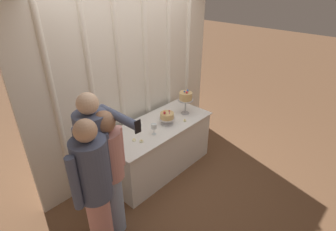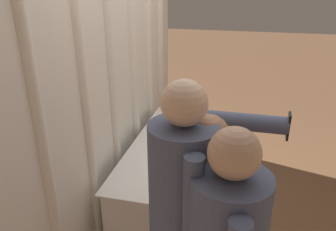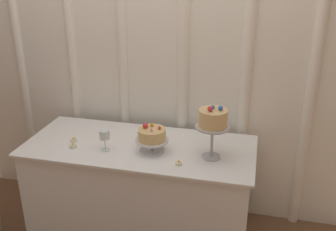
# 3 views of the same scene
# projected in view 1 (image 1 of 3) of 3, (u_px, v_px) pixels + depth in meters

# --- Properties ---
(ground_plane) EXTENTS (24.00, 24.00, 0.00)m
(ground_plane) POSITION_uv_depth(u_px,v_px,m) (163.00, 171.00, 4.09)
(ground_plane) COLOR brown
(draped_curtain) EXTENTS (3.19, 0.17, 2.87)m
(draped_curtain) POSITION_uv_depth(u_px,v_px,m) (135.00, 64.00, 3.70)
(draped_curtain) COLOR white
(draped_curtain) RESTS_ON ground_plane
(cake_table) EXTENTS (1.65, 0.72, 0.76)m
(cake_table) POSITION_uv_depth(u_px,v_px,m) (158.00, 147.00, 3.97)
(cake_table) COLOR white
(cake_table) RESTS_ON ground_plane
(cake_display_nearleft) EXTENTS (0.23, 0.23, 0.21)m
(cake_display_nearleft) POSITION_uv_depth(u_px,v_px,m) (167.00, 117.00, 3.77)
(cake_display_nearleft) COLOR silver
(cake_display_nearleft) RESTS_ON cake_table
(cake_display_nearright) EXTENTS (0.23, 0.23, 0.38)m
(cake_display_nearright) POSITION_uv_depth(u_px,v_px,m) (186.00, 97.00, 3.96)
(cake_display_nearright) COLOR #B2B2B7
(cake_display_nearright) RESTS_ON cake_table
(wine_glass) EXTENTS (0.07, 0.07, 0.15)m
(wine_glass) POSITION_uv_depth(u_px,v_px,m) (154.00, 127.00, 3.52)
(wine_glass) COLOR silver
(wine_glass) RESTS_ON cake_table
(tealight_far_left) EXTENTS (0.05, 0.05, 0.03)m
(tealight_far_left) POSITION_uv_depth(u_px,v_px,m) (134.00, 140.00, 3.43)
(tealight_far_left) COLOR beige
(tealight_far_left) RESTS_ON cake_table
(tealight_near_left) EXTENTS (0.05, 0.05, 0.04)m
(tealight_near_left) POSITION_uv_depth(u_px,v_px,m) (141.00, 141.00, 3.41)
(tealight_near_left) COLOR beige
(tealight_near_left) RESTS_ON cake_table
(tealight_near_right) EXTENTS (0.05, 0.05, 0.03)m
(tealight_near_right) POSITION_uv_depth(u_px,v_px,m) (185.00, 121.00, 3.87)
(tealight_near_right) COLOR beige
(tealight_near_right) RESTS_ON cake_table
(guest_girl_blue_dress) EXTENTS (0.46, 0.67, 1.73)m
(guest_girl_blue_dress) POSITION_uv_depth(u_px,v_px,m) (97.00, 162.00, 2.73)
(guest_girl_blue_dress) COLOR #9E8966
(guest_girl_blue_dress) RESTS_ON ground_plane
(guest_man_dark_suit) EXTENTS (0.45, 0.35, 1.54)m
(guest_man_dark_suit) POSITION_uv_depth(u_px,v_px,m) (110.00, 170.00, 2.78)
(guest_man_dark_suit) COLOR #93ADD6
(guest_man_dark_suit) RESTS_ON ground_plane
(guest_man_pink_jacket) EXTENTS (0.48, 0.38, 1.62)m
(guest_man_pink_jacket) POSITION_uv_depth(u_px,v_px,m) (95.00, 188.00, 2.52)
(guest_man_pink_jacket) COLOR #D6938E
(guest_man_pink_jacket) RESTS_ON ground_plane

